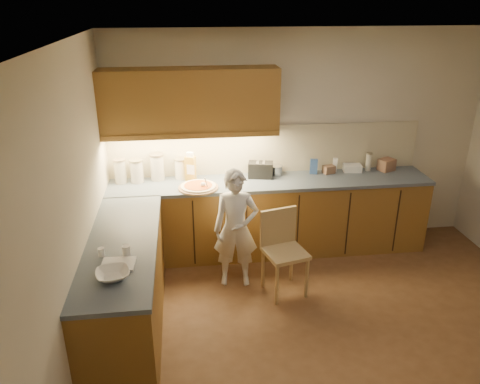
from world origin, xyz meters
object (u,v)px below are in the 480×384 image
at_px(pizza_on_board, 198,187).
at_px(toaster, 261,170).
at_px(child, 236,229).
at_px(oil_jug, 190,168).
at_px(wooden_chair, 282,246).

xyz_separation_m(pizza_on_board, toaster, (0.75, 0.27, 0.07)).
relative_size(child, oil_jug, 3.82).
xyz_separation_m(child, oil_jug, (-0.44, 0.78, 0.43)).
distance_m(oil_jug, toaster, 0.83).
xyz_separation_m(wooden_chair, toaster, (-0.08, 0.96, 0.49)).
height_order(oil_jug, toaster, oil_jug).
bearing_deg(wooden_chair, pizza_on_board, 125.45).
relative_size(pizza_on_board, oil_jug, 1.31).
distance_m(wooden_chair, oil_jug, 1.43).
distance_m(wooden_chair, toaster, 1.08).
height_order(pizza_on_board, wooden_chair, pizza_on_board).
relative_size(pizza_on_board, wooden_chair, 0.50).
relative_size(pizza_on_board, toaster, 1.42).
bearing_deg(wooden_chair, toaster, 80.14).
xyz_separation_m(child, wooden_chair, (0.46, -0.18, -0.13)).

